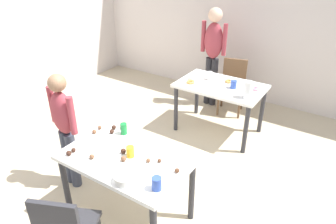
# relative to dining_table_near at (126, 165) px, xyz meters

# --- Properties ---
(ground_plane) EXTENTS (6.40, 6.40, 0.00)m
(ground_plane) POSITION_rel_dining_table_near_xyz_m (-0.01, 0.25, -0.65)
(ground_plane) COLOR beige
(wall_back) EXTENTS (6.40, 0.10, 2.60)m
(wall_back) POSITION_rel_dining_table_near_xyz_m (-0.01, 3.45, 0.65)
(wall_back) COLOR silver
(wall_back) RESTS_ON ground_plane
(dining_table_near) EXTENTS (1.20, 0.76, 0.75)m
(dining_table_near) POSITION_rel_dining_table_near_xyz_m (0.00, 0.00, 0.00)
(dining_table_near) COLOR white
(dining_table_near) RESTS_ON ground_plane
(dining_table_far) EXTENTS (1.20, 0.76, 0.75)m
(dining_table_far) POSITION_rel_dining_table_near_xyz_m (0.02, 2.03, 0.00)
(dining_table_far) COLOR white
(dining_table_far) RESTS_ON ground_plane
(chair_far_table) EXTENTS (0.48, 0.48, 0.87)m
(chair_far_table) POSITION_rel_dining_table_near_xyz_m (-0.08, 2.77, -0.15)
(chair_far_table) COLOR brown
(chair_far_table) RESTS_ON ground_plane
(person_girl_near) EXTENTS (0.46, 0.25, 1.37)m
(person_girl_near) POSITION_rel_dining_table_near_xyz_m (-0.88, 0.04, 0.16)
(person_girl_near) COLOR #383D4C
(person_girl_near) RESTS_ON ground_plane
(person_adult_far) EXTENTS (0.45, 0.22, 1.64)m
(person_adult_far) POSITION_rel_dining_table_near_xyz_m (-0.49, 2.80, 0.35)
(person_adult_far) COLOR #28282D
(person_adult_far) RESTS_ON ground_plane
(mixing_bowl) EXTENTS (0.18, 0.18, 0.07)m
(mixing_bowl) POSITION_rel_dining_table_near_xyz_m (0.22, -0.27, 0.14)
(mixing_bowl) COLOR white
(mixing_bowl) RESTS_ON dining_table_near
(soda_can) EXTENTS (0.07, 0.07, 0.12)m
(soda_can) POSITION_rel_dining_table_near_xyz_m (-0.27, 0.30, 0.16)
(soda_can) COLOR #198438
(soda_can) RESTS_ON dining_table_near
(fork_near) EXTENTS (0.17, 0.02, 0.01)m
(fork_near) POSITION_rel_dining_table_near_xyz_m (-0.12, -0.24, 0.11)
(fork_near) COLOR silver
(fork_near) RESTS_ON dining_table_near
(cup_near_0) EXTENTS (0.07, 0.07, 0.11)m
(cup_near_0) POSITION_rel_dining_table_near_xyz_m (0.03, 0.03, 0.16)
(cup_near_0) COLOR yellow
(cup_near_0) RESTS_ON dining_table_near
(cup_near_1) EXTENTS (0.08, 0.08, 0.12)m
(cup_near_1) POSITION_rel_dining_table_near_xyz_m (0.49, -0.20, 0.16)
(cup_near_1) COLOR #3351B2
(cup_near_1) RESTS_ON dining_table_near
(cake_ball_0) EXTENTS (0.05, 0.05, 0.05)m
(cake_ball_0) POSITION_rel_dining_table_near_xyz_m (-0.46, -0.28, 0.13)
(cake_ball_0) COLOR #3D2319
(cake_ball_0) RESTS_ON dining_table_near
(cake_ball_1) EXTENTS (0.05, 0.05, 0.05)m
(cake_ball_1) POSITION_rel_dining_table_near_xyz_m (-0.42, 0.31, 0.13)
(cake_ball_1) COLOR #3D2319
(cake_ball_1) RESTS_ON dining_table_near
(cake_ball_2) EXTENTS (0.04, 0.04, 0.04)m
(cake_ball_2) POSITION_rel_dining_table_near_xyz_m (0.23, 0.05, 0.12)
(cake_ball_2) COLOR brown
(cake_ball_2) RESTS_ON dining_table_near
(cake_ball_3) EXTENTS (0.04, 0.04, 0.04)m
(cake_ball_3) POSITION_rel_dining_table_near_xyz_m (0.31, 0.10, 0.12)
(cake_ball_3) COLOR brown
(cake_ball_3) RESTS_ON dining_table_near
(cake_ball_4) EXTENTS (0.05, 0.05, 0.05)m
(cake_ball_4) POSITION_rel_dining_table_near_xyz_m (-0.24, -0.20, 0.13)
(cake_ball_4) COLOR brown
(cake_ball_4) RESTS_ON dining_table_near
(cake_ball_5) EXTENTS (0.04, 0.04, 0.04)m
(cake_ball_5) POSITION_rel_dining_table_near_xyz_m (-0.55, 0.23, 0.12)
(cake_ball_5) COLOR brown
(cake_ball_5) RESTS_ON dining_table_near
(cake_ball_6) EXTENTS (0.05, 0.05, 0.05)m
(cake_ball_6) POSITION_rel_dining_table_near_xyz_m (-0.38, 0.23, 0.13)
(cake_ball_6) COLOR #3D2319
(cake_ball_6) RESTS_ON dining_table_near
(cake_ball_7) EXTENTS (0.05, 0.05, 0.05)m
(cake_ball_7) POSITION_rel_dining_table_near_xyz_m (-0.34, 0.35, 0.12)
(cake_ball_7) COLOR brown
(cake_ball_7) RESTS_ON dining_table_near
(cake_ball_8) EXTENTS (0.05, 0.05, 0.05)m
(cake_ball_8) POSITION_rel_dining_table_near_xyz_m (-0.05, 0.03, 0.13)
(cake_ball_8) COLOR #3D2319
(cake_ball_8) RESTS_ON dining_table_near
(cake_ball_9) EXTENTS (0.04, 0.04, 0.04)m
(cake_ball_9) POSITION_rel_dining_table_near_xyz_m (-0.46, -0.21, 0.12)
(cake_ball_9) COLOR #3D2319
(cake_ball_9) RESTS_ON dining_table_near
(cake_ball_10) EXTENTS (0.04, 0.04, 0.04)m
(cake_ball_10) POSITION_rel_dining_table_near_xyz_m (0.52, 0.07, 0.12)
(cake_ball_10) COLOR brown
(cake_ball_10) RESTS_ON dining_table_near
(cake_ball_11) EXTENTS (0.04, 0.04, 0.04)m
(cake_ball_11) POSITION_rel_dining_table_near_xyz_m (-0.53, 0.13, 0.12)
(cake_ball_11) COLOR brown
(cake_ball_11) RESTS_ON dining_table_near
(cake_ball_12) EXTENTS (0.05, 0.05, 0.05)m
(cake_ball_12) POSITION_rel_dining_table_near_xyz_m (0.03, -0.06, 0.13)
(cake_ball_12) COLOR brown
(cake_ball_12) RESTS_ON dining_table_near
(pitcher_far) EXTENTS (0.11, 0.11, 0.22)m
(pitcher_far) POSITION_rel_dining_table_near_xyz_m (0.48, 1.84, 0.21)
(pitcher_far) COLOR white
(pitcher_far) RESTS_ON dining_table_far
(cup_far_0) EXTENTS (0.07, 0.07, 0.12)m
(cup_far_0) POSITION_rel_dining_table_near_xyz_m (-0.20, 2.13, 0.16)
(cup_far_0) COLOR white
(cup_far_0) RESTS_ON dining_table_far
(cup_far_1) EXTENTS (0.08, 0.08, 0.11)m
(cup_far_1) POSITION_rel_dining_table_near_xyz_m (0.21, 2.02, 0.16)
(cup_far_1) COLOR #3351B2
(cup_far_1) RESTS_ON dining_table_far
(donut_far_0) EXTENTS (0.14, 0.14, 0.04)m
(donut_far_0) POSITION_rel_dining_table_near_xyz_m (-0.41, 2.00, 0.12)
(donut_far_0) COLOR white
(donut_far_0) RESTS_ON dining_table_far
(donut_far_1) EXTENTS (0.12, 0.12, 0.04)m
(donut_far_1) POSITION_rel_dining_table_near_xyz_m (-0.37, 1.85, 0.12)
(donut_far_1) COLOR gold
(donut_far_1) RESTS_ON dining_table_far
(donut_far_2) EXTENTS (0.11, 0.11, 0.03)m
(donut_far_2) POSITION_rel_dining_table_near_xyz_m (0.08, 2.18, 0.12)
(donut_far_2) COLOR gold
(donut_far_2) RESTS_ON dining_table_far
(donut_far_3) EXTENTS (0.11, 0.11, 0.03)m
(donut_far_3) POSITION_rel_dining_table_near_xyz_m (0.48, 2.14, 0.12)
(donut_far_3) COLOR pink
(donut_far_3) RESTS_ON dining_table_far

